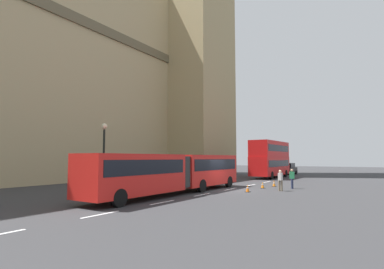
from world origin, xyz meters
TOP-DOWN VIEW (x-y plane):
  - ground_plane at (0.00, 0.00)m, footprint 160.00×160.00m
  - lane_centre_marking at (-1.41, 0.00)m, footprint 34.40×0.16m
  - articulated_bus at (-4.36, 1.99)m, footprint 16.24×2.54m
  - double_decker_bus at (17.29, 2.00)m, footprint 9.53×2.54m
  - sedan_lead at (26.81, 2.24)m, footprint 4.40×1.86m
  - traffic_cone_west at (-0.31, -2.08)m, footprint 0.36×0.36m
  - traffic_cone_middle at (3.16, -2.03)m, footprint 0.36×0.36m
  - traffic_cone_east at (5.29, -2.37)m, footprint 0.36×0.36m
  - street_lamp at (-7.27, 6.50)m, footprint 0.44×0.44m
  - pedestrian_near_cones at (1.81, -4.02)m, footprint 0.42×0.36m
  - pedestrian_by_kerb at (4.26, -4.30)m, footprint 0.36×0.42m

SIDE VIEW (x-z plane):
  - ground_plane at x=0.00m, z-range 0.00..0.00m
  - lane_centre_marking at x=-1.41m, z-range 0.00..0.01m
  - traffic_cone_west at x=-0.31m, z-range -0.01..0.57m
  - traffic_cone_middle at x=3.16m, z-range -0.01..0.57m
  - traffic_cone_east at x=5.29m, z-range -0.01..0.57m
  - pedestrian_near_cones at x=1.81m, z-range 0.07..1.76m
  - pedestrian_by_kerb at x=4.26m, z-range 0.07..1.76m
  - sedan_lead at x=26.81m, z-range -0.01..1.84m
  - articulated_bus at x=-4.36m, z-range 0.30..3.20m
  - double_decker_bus at x=17.29m, z-range 0.26..5.16m
  - street_lamp at x=-7.27m, z-range 0.42..5.69m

